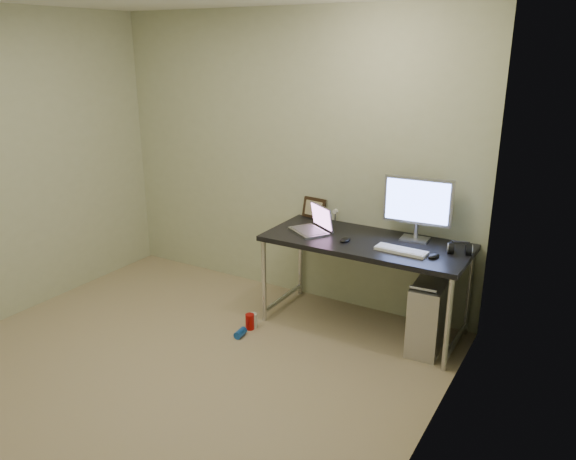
# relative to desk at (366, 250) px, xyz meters

# --- Properties ---
(floor) EXTENTS (3.50, 3.50, 0.00)m
(floor) POSITION_rel_desk_xyz_m (-0.91, -1.40, -0.67)
(floor) COLOR tan
(floor) RESTS_ON ground
(wall_back) EXTENTS (3.50, 0.02, 2.50)m
(wall_back) POSITION_rel_desk_xyz_m (-0.91, 0.35, 0.58)
(wall_back) COLOR beige
(wall_back) RESTS_ON ground
(wall_right) EXTENTS (0.02, 3.50, 2.50)m
(wall_right) POSITION_rel_desk_xyz_m (0.84, -1.40, 0.58)
(wall_right) COLOR beige
(wall_right) RESTS_ON ground
(desk) EXTENTS (1.59, 0.69, 0.75)m
(desk) POSITION_rel_desk_xyz_m (0.00, 0.00, 0.00)
(desk) COLOR black
(desk) RESTS_ON ground
(tower_computer) EXTENTS (0.26, 0.53, 0.57)m
(tower_computer) POSITION_rel_desk_xyz_m (0.55, -0.03, -0.40)
(tower_computer) COLOR silver
(tower_computer) RESTS_ON ground
(cable_a) EXTENTS (0.01, 0.16, 0.69)m
(cable_a) POSITION_rel_desk_xyz_m (0.50, 0.30, -0.27)
(cable_a) COLOR black
(cable_a) RESTS_ON ground
(cable_b) EXTENTS (0.02, 0.11, 0.71)m
(cable_b) POSITION_rel_desk_xyz_m (0.59, 0.28, -0.29)
(cable_b) COLOR black
(cable_b) RESTS_ON ground
(can_red) EXTENTS (0.10, 0.10, 0.13)m
(can_red) POSITION_rel_desk_xyz_m (-0.77, -0.50, -0.61)
(can_red) COLOR #B40D0A
(can_red) RESTS_ON ground
(can_white) EXTENTS (0.07, 0.07, 0.12)m
(can_white) POSITION_rel_desk_xyz_m (-0.77, -0.46, -0.61)
(can_white) COLOR silver
(can_white) RESTS_ON ground
(can_blue) EXTENTS (0.07, 0.12, 0.06)m
(can_blue) POSITION_rel_desk_xyz_m (-0.77, -0.64, -0.64)
(can_blue) COLOR blue
(can_blue) RESTS_ON ground
(laptop) EXTENTS (0.40, 0.38, 0.22)m
(laptop) POSITION_rel_desk_xyz_m (-0.46, -0.01, 0.13)
(laptop) COLOR #B4B5BD
(laptop) RESTS_ON desk
(monitor) EXTENTS (0.53, 0.17, 0.50)m
(monitor) POSITION_rel_desk_xyz_m (0.32, 0.20, 0.37)
(monitor) COLOR #B4B5BD
(monitor) RESTS_ON desk
(keyboard) EXTENTS (0.39, 0.14, 0.02)m
(keyboard) POSITION_rel_desk_xyz_m (0.32, -0.11, 0.09)
(keyboard) COLOR white
(keyboard) RESTS_ON desk
(mouse_right) EXTENTS (0.09, 0.12, 0.04)m
(mouse_right) POSITION_rel_desk_xyz_m (0.56, -0.10, 0.10)
(mouse_right) COLOR black
(mouse_right) RESTS_ON desk
(mouse_left) EXTENTS (0.07, 0.12, 0.04)m
(mouse_left) POSITION_rel_desk_xyz_m (-0.13, -0.10, 0.10)
(mouse_left) COLOR black
(mouse_left) RESTS_ON desk
(headphones) EXTENTS (0.19, 0.11, 0.11)m
(headphones) POSITION_rel_desk_xyz_m (0.70, 0.08, 0.11)
(headphones) COLOR black
(headphones) RESTS_ON desk
(picture_frame) EXTENTS (0.23, 0.09, 0.18)m
(picture_frame) POSITION_rel_desk_xyz_m (-0.63, 0.32, 0.17)
(picture_frame) COLOR black
(picture_frame) RESTS_ON desk
(webcam) EXTENTS (0.04, 0.04, 0.12)m
(webcam) POSITION_rel_desk_xyz_m (-0.41, 0.28, 0.17)
(webcam) COLOR silver
(webcam) RESTS_ON desk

